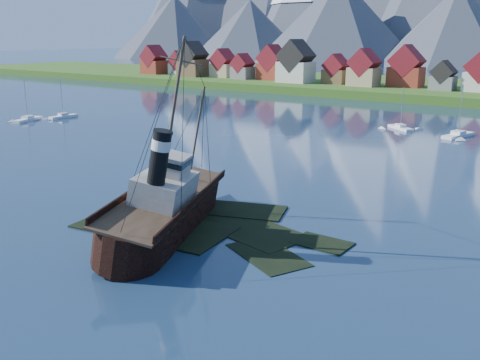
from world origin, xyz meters
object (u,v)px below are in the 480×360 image
Objects in this scene: sailboat_c at (400,128)px; sailboat_e at (458,136)px; tugboat_wreck at (170,204)px; sailboat_b at (63,117)px; sailboat_a at (28,120)px.

sailboat_e is (13.75, -2.38, 0.02)m from sailboat_c.
tugboat_wreck reaches higher than sailboat_c.
tugboat_wreck is 81.63m from sailboat_c.
sailboat_b is at bearing 127.75° from tugboat_wreck.
sailboat_a is 94.13m from sailboat_c.
sailboat_b is 99.37m from sailboat_e.
sailboat_b is 1.00× the size of sailboat_e.
tugboat_wreck is 2.53× the size of sailboat_e.
sailboat_b reaches higher than sailboat_e.
sailboat_c is (79.85, 35.75, -0.04)m from sailboat_b.
sailboat_b is 1.12× the size of sailboat_c.
sailboat_a is (-85.27, 37.29, -2.65)m from tugboat_wreck.
sailboat_c is 13.95m from sailboat_e.
sailboat_a is 0.97× the size of sailboat_e.
sailboat_c is 0.90× the size of sailboat_e.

